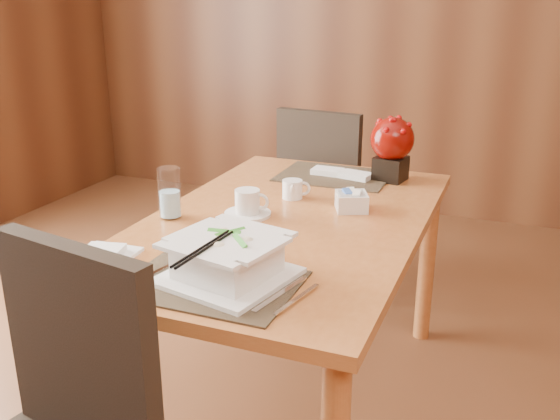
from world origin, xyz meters
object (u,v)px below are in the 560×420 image
at_px(bread_plate, 105,256).
at_px(far_chair, 327,190).
at_px(soup_setting, 228,260).
at_px(creamer_jug, 292,189).
at_px(water_glass, 170,193).
at_px(coffee_cup, 247,204).
at_px(berry_decor, 392,145).
at_px(sugar_caddy, 352,202).
at_px(dining_table, 287,244).

distance_m(bread_plate, far_chair, 1.55).
distance_m(soup_setting, creamer_jug, 0.73).
relative_size(water_glass, bread_plate, 1.07).
bearing_deg(soup_setting, bread_plate, -168.24).
distance_m(coffee_cup, creamer_jug, 0.25).
height_order(water_glass, berry_decor, berry_decor).
xyz_separation_m(berry_decor, bread_plate, (-0.60, -1.09, -0.14)).
xyz_separation_m(coffee_cup, sugar_caddy, (0.32, 0.18, -0.01)).
distance_m(dining_table, bread_plate, 0.64).
relative_size(dining_table, bread_plate, 9.13).
xyz_separation_m(dining_table, water_glass, (-0.37, -0.14, 0.18)).
distance_m(water_glass, bread_plate, 0.38).
bearing_deg(berry_decor, water_glass, -129.41).
bearing_deg(soup_setting, water_glass, 149.61).
bearing_deg(creamer_jug, dining_table, -95.65).
distance_m(coffee_cup, far_chair, 1.07).
relative_size(soup_setting, coffee_cup, 2.24).
relative_size(water_glass, creamer_jug, 1.82).
distance_m(creamer_jug, bread_plate, 0.79).
bearing_deg(water_glass, bread_plate, -90.00).
distance_m(soup_setting, sugar_caddy, 0.69).
xyz_separation_m(soup_setting, bread_plate, (-0.40, 0.01, -0.06)).
xyz_separation_m(water_glass, far_chair, (0.19, 1.16, -0.30)).
distance_m(creamer_jug, sugar_caddy, 0.25).
bearing_deg(berry_decor, soup_setting, -100.11).
relative_size(water_glass, far_chair, 0.18).
height_order(soup_setting, berry_decor, berry_decor).
height_order(soup_setting, bread_plate, soup_setting).
bearing_deg(dining_table, water_glass, -159.19).
height_order(soup_setting, water_glass, water_glass).
bearing_deg(sugar_caddy, soup_setting, -102.53).
height_order(water_glass, far_chair, far_chair).
bearing_deg(water_glass, soup_setting, -42.90).
relative_size(dining_table, water_glass, 8.55).
bearing_deg(soup_setting, coffee_cup, 121.35).
xyz_separation_m(creamer_jug, bread_plate, (-0.31, -0.72, -0.03)).
bearing_deg(coffee_cup, creamer_jug, 72.12).
relative_size(bread_plate, far_chair, 0.17).
bearing_deg(coffee_cup, bread_plate, -115.66).
distance_m(dining_table, soup_setting, 0.54).
bearing_deg(far_chair, bread_plate, 88.81).
xyz_separation_m(dining_table, bread_plate, (-0.37, -0.51, 0.10)).
distance_m(water_glass, berry_decor, 0.94).
bearing_deg(bread_plate, berry_decor, 61.38).
bearing_deg(soup_setting, dining_table, 105.99).
bearing_deg(creamer_jug, bread_plate, -134.67).
bearing_deg(far_chair, berry_decor, 139.26).
bearing_deg(soup_setting, far_chair, 110.22).
xyz_separation_m(coffee_cup, berry_decor, (0.36, 0.61, 0.11)).
bearing_deg(berry_decor, sugar_caddy, -96.16).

